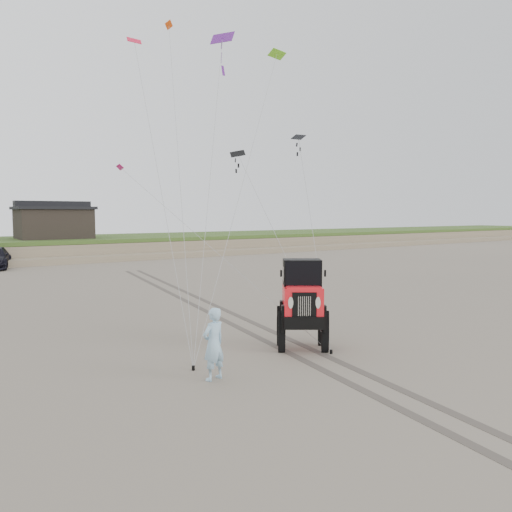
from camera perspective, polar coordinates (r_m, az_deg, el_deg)
name	(u,v)px	position (r m, az deg, el deg)	size (l,w,h in m)	color
ground	(287,362)	(13.74, 3.57, -11.98)	(160.00, 160.00, 0.00)	#6B6054
dune_ridge	(29,249)	(48.68, -24.47, 0.74)	(160.00, 14.25, 1.73)	#7A6B54
cabin	(53,222)	(48.46, -22.14, 3.66)	(6.40, 5.40, 3.35)	black
jeep	(302,314)	(14.73, 5.31, -6.59)	(2.45, 5.67, 2.11)	red
man	(214,344)	(12.13, -4.87, -9.97)	(0.64, 0.42, 1.75)	#93D0E3
kite_flock	(216,63)	(22.97, -4.60, 21.12)	(6.17, 10.88, 7.74)	#B7165F
stake_main	(193,368)	(13.11, -7.18, -12.58)	(0.08, 0.08, 0.12)	black
stake_aux	(331,352)	(14.59, 8.58, -10.77)	(0.08, 0.08, 0.12)	black
tire_tracks	(209,307)	(21.34, -5.37, -5.88)	(5.22, 29.74, 0.01)	#4C443D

